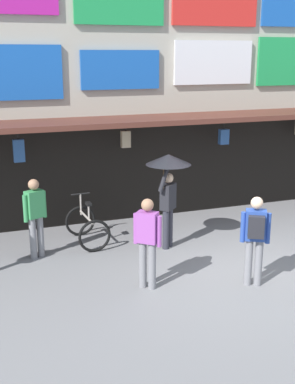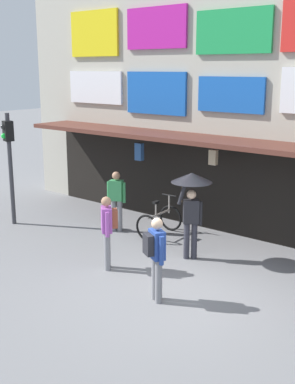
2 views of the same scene
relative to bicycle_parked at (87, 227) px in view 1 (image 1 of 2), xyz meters
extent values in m
plane|color=slate|center=(2.47, -2.59, -0.39)|extent=(80.00, 80.00, 0.00)
cube|color=#B2AD9E|center=(2.47, 2.01, 3.61)|extent=(18.00, 1.20, 8.00)
cube|color=#592D23|center=(2.47, 0.71, 2.21)|extent=(15.30, 1.40, 0.12)
cube|color=green|center=(1.24, 1.36, 4.90)|extent=(2.16, 0.08, 1.10)
cube|color=red|center=(3.70, 1.36, 4.97)|extent=(2.30, 0.08, 1.20)
cube|color=blue|center=(-1.22, 1.36, 3.31)|extent=(2.13, 0.08, 1.21)
cube|color=blue|center=(1.24, 1.36, 3.34)|extent=(1.94, 0.08, 0.91)
cube|color=white|center=(3.70, 1.36, 3.50)|extent=(2.15, 0.08, 1.08)
cube|color=green|center=(6.16, 1.36, 3.51)|extent=(2.32, 0.08, 1.24)
cylinder|color=black|center=(-1.30, 0.70, 2.03)|extent=(0.02, 0.02, 0.22)
cube|color=#2D5693|center=(-1.30, 0.70, 1.67)|extent=(0.24, 0.14, 0.50)
cylinder|color=black|center=(1.16, 0.75, 2.06)|extent=(0.02, 0.02, 0.17)
cube|color=tan|center=(1.16, 0.75, 1.78)|extent=(0.21, 0.13, 0.39)
cylinder|color=black|center=(3.73, 0.71, 2.02)|extent=(0.02, 0.02, 0.25)
cube|color=#2D5693|center=(3.73, 0.71, 1.70)|extent=(0.24, 0.14, 0.38)
cube|color=black|center=(2.47, 1.39, 0.86)|extent=(15.30, 0.04, 2.50)
torus|color=black|center=(-0.03, 0.54, -0.03)|extent=(0.72, 0.10, 0.72)
torus|color=black|center=(0.03, -0.55, -0.03)|extent=(0.72, 0.10, 0.72)
cylinder|color=#A3998E|center=(0.00, -0.01, 0.22)|extent=(0.11, 0.99, 0.05)
cylinder|color=#A3998E|center=(0.01, -0.17, 0.39)|extent=(0.04, 0.04, 0.35)
cube|color=black|center=(0.01, -0.17, 0.58)|extent=(0.11, 0.21, 0.06)
cylinder|color=#A3998E|center=(-0.03, 0.46, 0.39)|extent=(0.04, 0.04, 0.50)
cylinder|color=black|center=(-0.03, 0.46, 0.64)|extent=(0.44, 0.06, 0.04)
cylinder|color=gray|center=(0.57, -2.60, 0.05)|extent=(0.14, 0.14, 0.88)
cylinder|color=gray|center=(0.44, -2.49, 0.05)|extent=(0.14, 0.14, 0.88)
cube|color=#9E4CA8|center=(0.50, -2.54, 0.77)|extent=(0.42, 0.40, 0.56)
sphere|color=#A87A5B|center=(0.50, -2.54, 1.18)|extent=(0.22, 0.22, 0.22)
cylinder|color=#9E4CA8|center=(0.67, -2.69, 0.72)|extent=(0.09, 0.09, 0.56)
cylinder|color=#9E4CA8|center=(0.34, -2.40, 0.72)|extent=(0.09, 0.09, 0.56)
cube|color=brown|center=(0.61, -2.42, 0.79)|extent=(0.32, 0.31, 0.40)
cylinder|color=gray|center=(-1.08, -0.39, 0.05)|extent=(0.14, 0.14, 0.88)
cylinder|color=gray|center=(-1.25, -0.47, 0.05)|extent=(0.14, 0.14, 0.88)
cube|color=#388E51|center=(-1.17, -0.43, 0.77)|extent=(0.42, 0.35, 0.56)
sphere|color=#A87A5B|center=(-1.17, -0.43, 1.18)|extent=(0.22, 0.22, 0.22)
cylinder|color=#388E51|center=(-0.97, -0.34, 0.72)|extent=(0.09, 0.09, 0.56)
cylinder|color=#388E51|center=(-1.37, -0.52, 0.72)|extent=(0.09, 0.09, 0.56)
cylinder|color=#2D2D38|center=(1.66, -0.79, 0.05)|extent=(0.14, 0.14, 0.88)
cylinder|color=#2D2D38|center=(1.52, -0.90, 0.05)|extent=(0.14, 0.14, 0.88)
cube|color=#232328|center=(1.59, -0.84, 0.77)|extent=(0.42, 0.40, 0.56)
sphere|color=beige|center=(1.59, -0.84, 1.18)|extent=(0.22, 0.22, 0.22)
cylinder|color=#232328|center=(1.76, -0.70, 0.72)|extent=(0.09, 0.09, 0.56)
cylinder|color=#232328|center=(1.43, -0.99, 1.17)|extent=(0.23, 0.09, 0.48)
cylinder|color=#4C3823|center=(1.43, -0.99, 1.27)|extent=(0.02, 0.02, 0.55)
cone|color=black|center=(1.59, -0.84, 1.58)|extent=(0.96, 0.96, 0.22)
cylinder|color=gray|center=(2.28, -3.05, 0.05)|extent=(0.14, 0.14, 0.88)
cylinder|color=gray|center=(2.44, -3.14, 0.05)|extent=(0.14, 0.14, 0.88)
cube|color=#28479E|center=(2.36, -3.09, 0.77)|extent=(0.42, 0.37, 0.56)
sphere|color=beige|center=(2.36, -3.09, 1.18)|extent=(0.22, 0.22, 0.22)
cylinder|color=#28479E|center=(2.17, -2.99, 0.72)|extent=(0.09, 0.09, 0.56)
cylinder|color=#28479E|center=(2.55, -3.20, 0.72)|extent=(0.09, 0.09, 0.56)
cube|color=#232328|center=(2.28, -3.23, 0.79)|extent=(0.32, 0.28, 0.40)
camera|label=1|loc=(-2.35, -10.39, 3.71)|focal=47.00mm
camera|label=2|loc=(7.89, -10.10, 4.01)|focal=46.69mm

